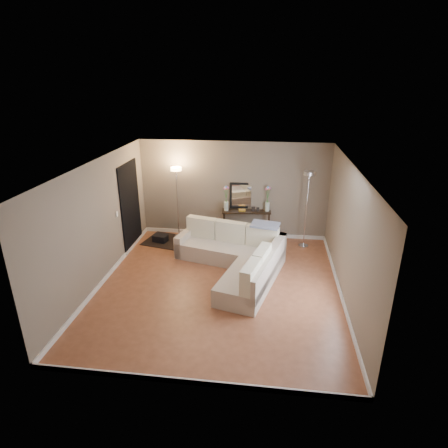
# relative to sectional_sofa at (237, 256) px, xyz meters

# --- Properties ---
(floor) EXTENTS (5.00, 5.50, 0.01)m
(floor) POSITION_rel_sectional_sofa_xyz_m (-0.31, -0.78, -0.34)
(floor) COLOR #9B5738
(floor) RESTS_ON ground
(ceiling) EXTENTS (5.00, 5.50, 0.01)m
(ceiling) POSITION_rel_sectional_sofa_xyz_m (-0.31, -0.78, 2.27)
(ceiling) COLOR white
(ceiling) RESTS_ON ground
(wall_back) EXTENTS (5.00, 0.02, 2.60)m
(wall_back) POSITION_rel_sectional_sofa_xyz_m (-0.31, 1.98, 0.97)
(wall_back) COLOR gray
(wall_back) RESTS_ON ground
(wall_front) EXTENTS (5.00, 0.02, 2.60)m
(wall_front) POSITION_rel_sectional_sofa_xyz_m (-0.31, -3.54, 0.97)
(wall_front) COLOR gray
(wall_front) RESTS_ON ground
(wall_left) EXTENTS (0.02, 5.50, 2.60)m
(wall_left) POSITION_rel_sectional_sofa_xyz_m (-2.82, -0.78, 0.97)
(wall_left) COLOR gray
(wall_left) RESTS_ON ground
(wall_right) EXTENTS (0.02, 5.50, 2.60)m
(wall_right) POSITION_rel_sectional_sofa_xyz_m (2.20, -0.78, 0.97)
(wall_right) COLOR gray
(wall_right) RESTS_ON ground
(baseboard_back) EXTENTS (5.00, 0.03, 0.10)m
(baseboard_back) POSITION_rel_sectional_sofa_xyz_m (-0.31, 1.95, -0.28)
(baseboard_back) COLOR white
(baseboard_back) RESTS_ON ground
(baseboard_front) EXTENTS (5.00, 0.03, 0.10)m
(baseboard_front) POSITION_rel_sectional_sofa_xyz_m (-0.31, -3.52, -0.28)
(baseboard_front) COLOR white
(baseboard_front) RESTS_ON ground
(baseboard_left) EXTENTS (0.03, 5.50, 0.10)m
(baseboard_left) POSITION_rel_sectional_sofa_xyz_m (-2.79, -0.78, -0.28)
(baseboard_left) COLOR white
(baseboard_left) RESTS_ON ground
(baseboard_right) EXTENTS (0.03, 5.50, 0.10)m
(baseboard_right) POSITION_rel_sectional_sofa_xyz_m (2.18, -0.78, -0.28)
(baseboard_right) COLOR white
(baseboard_right) RESTS_ON ground
(doorway) EXTENTS (0.02, 1.20, 2.20)m
(doorway) POSITION_rel_sectional_sofa_xyz_m (-2.79, 0.92, 0.77)
(doorway) COLOR black
(doorway) RESTS_ON ground
(switch_plate) EXTENTS (0.02, 0.08, 0.12)m
(switch_plate) POSITION_rel_sectional_sofa_xyz_m (-2.79, 0.07, 0.87)
(switch_plate) COLOR white
(switch_plate) RESTS_ON ground
(sectional_sofa) EXTENTS (2.68, 3.00, 0.90)m
(sectional_sofa) POSITION_rel_sectional_sofa_xyz_m (0.00, 0.00, 0.00)
(sectional_sofa) COLOR beige
(sectional_sofa) RESTS_ON floor
(throw_blanket) EXTENTS (0.71, 0.50, 0.09)m
(throw_blanket) POSITION_rel_sectional_sofa_xyz_m (0.59, 0.49, 0.61)
(throw_blanket) COLOR #7E88A3
(throw_blanket) RESTS_ON sectional_sofa
(console_table) EXTENTS (1.31, 0.46, 0.79)m
(console_table) POSITION_rel_sectional_sofa_xyz_m (-0.01, 1.81, 0.12)
(console_table) COLOR black
(console_table) RESTS_ON floor
(leaning_mirror) EXTENTS (0.91, 0.12, 0.71)m
(leaning_mirror) POSITION_rel_sectional_sofa_xyz_m (0.05, 1.98, 0.83)
(leaning_mirror) COLOR black
(leaning_mirror) RESTS_ON console_table
(table_decor) EXTENTS (0.55, 0.13, 0.13)m
(table_decor) POSITION_rel_sectional_sofa_xyz_m (0.07, 1.78, 0.50)
(table_decor) COLOR #C48922
(table_decor) RESTS_ON console_table
(flower_vase_left) EXTENTS (0.15, 0.13, 0.68)m
(flower_vase_left) POSITION_rel_sectional_sofa_xyz_m (-0.47, 1.77, 0.75)
(flower_vase_left) COLOR silver
(flower_vase_left) RESTS_ON console_table
(flower_vase_right) EXTENTS (0.15, 0.13, 0.68)m
(flower_vase_right) POSITION_rel_sectional_sofa_xyz_m (0.61, 1.86, 0.75)
(flower_vase_right) COLOR silver
(flower_vase_right) RESTS_ON console_table
(floor_lamp_lit) EXTENTS (0.33, 0.33, 1.95)m
(floor_lamp_lit) POSITION_rel_sectional_sofa_xyz_m (-1.76, 1.66, 1.05)
(floor_lamp_lit) COLOR silver
(floor_lamp_lit) RESTS_ON floor
(floor_lamp_unlit) EXTENTS (0.34, 0.34, 2.00)m
(floor_lamp_unlit) POSITION_rel_sectional_sofa_xyz_m (1.60, 1.46, 1.08)
(floor_lamp_unlit) COLOR silver
(floor_lamp_unlit) RESTS_ON floor
(charcoal_rug) EXTENTS (1.45, 1.21, 0.02)m
(charcoal_rug) POSITION_rel_sectional_sofa_xyz_m (-1.95, 1.32, -0.32)
(charcoal_rug) COLOR black
(charcoal_rug) RESTS_ON floor
(black_bag) EXTENTS (0.41, 0.33, 0.23)m
(black_bag) POSITION_rel_sectional_sofa_xyz_m (-2.18, 1.26, -0.25)
(black_bag) COLOR black
(black_bag) RESTS_ON charcoal_rug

